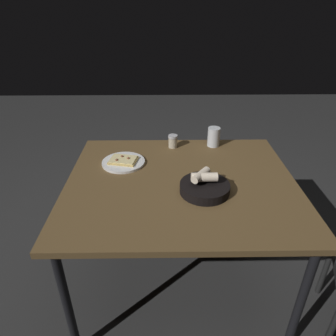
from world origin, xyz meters
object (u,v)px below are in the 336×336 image
object	(u,v)px
bread_basket	(205,186)
beer_glass	(214,138)
dining_table	(181,190)
pizza_plate	(123,162)
pepper_shaker	(173,142)

from	to	relation	value
bread_basket	beer_glass	bearing A→B (deg)	77.46
dining_table	beer_glass	bearing A→B (deg)	61.73
pizza_plate	bread_basket	xyz separation A→B (m)	(0.42, -0.29, 0.02)
pizza_plate	beer_glass	xyz separation A→B (m)	(0.54, 0.23, 0.04)
beer_glass	pepper_shaker	world-z (taller)	beer_glass
pepper_shaker	beer_glass	bearing A→B (deg)	4.32
bread_basket	beer_glass	world-z (taller)	beer_glass
pizza_plate	pepper_shaker	xyz separation A→B (m)	(0.28, 0.21, 0.02)
beer_glass	pizza_plate	bearing A→B (deg)	-157.11
dining_table	beer_glass	distance (m)	0.48
pizza_plate	beer_glass	world-z (taller)	beer_glass
bread_basket	beer_glass	distance (m)	0.53
pizza_plate	beer_glass	size ratio (longest dim) A/B	2.02
beer_glass	pepper_shaker	bearing A→B (deg)	-175.68
pizza_plate	bread_basket	world-z (taller)	bread_basket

